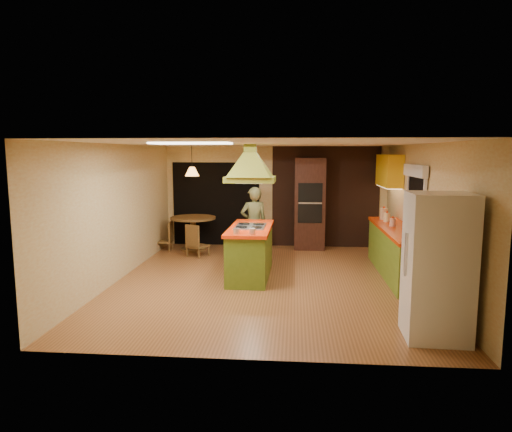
# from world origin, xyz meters

# --- Properties ---
(ground) EXTENTS (6.50, 6.50, 0.00)m
(ground) POSITION_xyz_m (0.00, 0.00, 0.00)
(ground) COLOR #9B5F32
(ground) RESTS_ON ground
(room_walls) EXTENTS (5.50, 6.50, 6.50)m
(room_walls) POSITION_xyz_m (0.00, 0.00, 1.25)
(room_walls) COLOR beige
(room_walls) RESTS_ON ground
(ceiling_plane) EXTENTS (6.50, 6.50, 0.00)m
(ceiling_plane) POSITION_xyz_m (0.00, 0.00, 2.50)
(ceiling_plane) COLOR silver
(ceiling_plane) RESTS_ON room_walls
(brick_panel) EXTENTS (2.64, 0.03, 2.50)m
(brick_panel) POSITION_xyz_m (1.25, 3.23, 1.25)
(brick_panel) COLOR #381E14
(brick_panel) RESTS_ON ground
(nook_opening) EXTENTS (2.20, 0.03, 2.10)m
(nook_opening) POSITION_xyz_m (-1.50, 3.23, 1.05)
(nook_opening) COLOR black
(nook_opening) RESTS_ON ground
(right_counter) EXTENTS (0.62, 3.05, 0.92)m
(right_counter) POSITION_xyz_m (2.45, 0.60, 0.46)
(right_counter) COLOR olive
(right_counter) RESTS_ON ground
(upper_cabinets) EXTENTS (0.34, 1.40, 0.70)m
(upper_cabinets) POSITION_xyz_m (2.57, 2.20, 1.95)
(upper_cabinets) COLOR yellow
(upper_cabinets) RESTS_ON room_walls
(window_right) EXTENTS (0.12, 1.35, 1.06)m
(window_right) POSITION_xyz_m (2.70, 0.40, 1.77)
(window_right) COLOR black
(window_right) RESTS_ON room_walls
(fluor_panel) EXTENTS (1.20, 0.60, 0.03)m
(fluor_panel) POSITION_xyz_m (-1.10, -1.20, 2.48)
(fluor_panel) COLOR white
(fluor_panel) RESTS_ON ceiling_plane
(kitchen_island) EXTENTS (0.80, 1.93, 0.97)m
(kitchen_island) POSITION_xyz_m (-0.34, 0.29, 0.49)
(kitchen_island) COLOR #5B741D
(kitchen_island) RESTS_ON ground
(range_hood) EXTENTS (0.93, 0.67, 0.78)m
(range_hood) POSITION_xyz_m (-0.34, 0.29, 2.26)
(range_hood) COLOR olive
(range_hood) RESTS_ON ceiling_plane
(man) EXTENTS (0.68, 0.56, 1.61)m
(man) POSITION_xyz_m (-0.39, 1.60, 0.81)
(man) COLOR #4E502A
(man) RESTS_ON ground
(refrigerator) EXTENTS (0.79, 0.75, 1.85)m
(refrigerator) POSITION_xyz_m (2.28, -2.41, 0.93)
(refrigerator) COLOR white
(refrigerator) RESTS_ON ground
(wall_oven) EXTENTS (0.73, 0.60, 2.22)m
(wall_oven) POSITION_xyz_m (0.86, 2.95, 1.11)
(wall_oven) COLOR #422015
(wall_oven) RESTS_ON ground
(dining_table) EXTENTS (1.09, 1.09, 0.81)m
(dining_table) POSITION_xyz_m (-1.95, 2.53, 0.57)
(dining_table) COLOR brown
(dining_table) RESTS_ON ground
(chair_left) EXTENTS (0.40, 0.40, 0.70)m
(chair_left) POSITION_xyz_m (-2.65, 2.43, 0.35)
(chair_left) COLOR brown
(chair_left) RESTS_ON ground
(chair_near) EXTENTS (0.55, 0.55, 0.74)m
(chair_near) POSITION_xyz_m (-1.70, 1.88, 0.37)
(chair_near) COLOR brown
(chair_near) RESTS_ON ground
(pendant_lamp) EXTENTS (0.40, 0.40, 0.21)m
(pendant_lamp) POSITION_xyz_m (-1.95, 2.53, 1.90)
(pendant_lamp) COLOR #FF9E3F
(pendant_lamp) RESTS_ON ceiling_plane
(canister_large) EXTENTS (0.17, 0.17, 0.24)m
(canister_large) POSITION_xyz_m (2.40, 1.75, 1.04)
(canister_large) COLOR beige
(canister_large) RESTS_ON right_counter
(canister_medium) EXTENTS (0.16, 0.16, 0.18)m
(canister_medium) POSITION_xyz_m (2.40, 1.40, 1.01)
(canister_medium) COLOR #EEE7C0
(canister_medium) RESTS_ON right_counter
(canister_small) EXTENTS (0.12, 0.12, 0.15)m
(canister_small) POSITION_xyz_m (2.40, 0.84, 1.00)
(canister_small) COLOR beige
(canister_small) RESTS_ON right_counter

